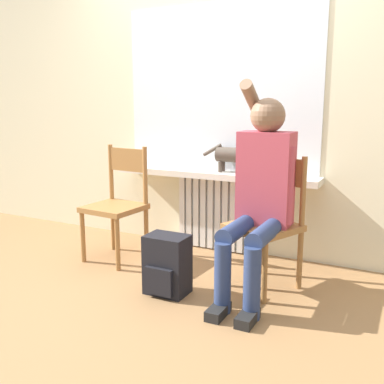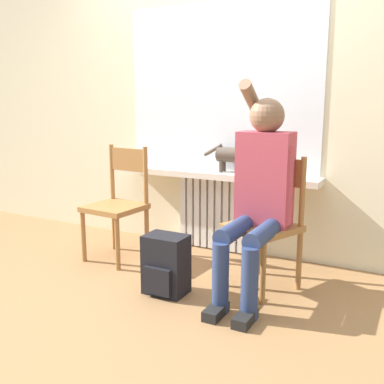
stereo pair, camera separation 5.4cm
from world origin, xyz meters
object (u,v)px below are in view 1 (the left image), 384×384
at_px(chair_right, 268,221).
at_px(person, 261,188).
at_px(cat, 234,155).
at_px(chair_left, 118,203).
at_px(backpack, 167,265).

height_order(chair_right, person, person).
xyz_separation_m(person, cat, (-0.43, 0.62, 0.11)).
height_order(chair_left, cat, cat).
bearing_deg(backpack, person, 29.72).
xyz_separation_m(chair_right, person, (-0.02, -0.11, 0.24)).
distance_m(chair_right, person, 0.27).
bearing_deg(cat, person, -55.23).
bearing_deg(cat, backpack, -95.24).
bearing_deg(person, chair_left, 174.43).
relative_size(cat, backpack, 1.14).
height_order(chair_left, chair_right, same).
bearing_deg(chair_left, cat, 37.99).
distance_m(chair_left, chair_right, 1.21).
height_order(chair_left, backpack, chair_left).
distance_m(chair_left, backpack, 0.83).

